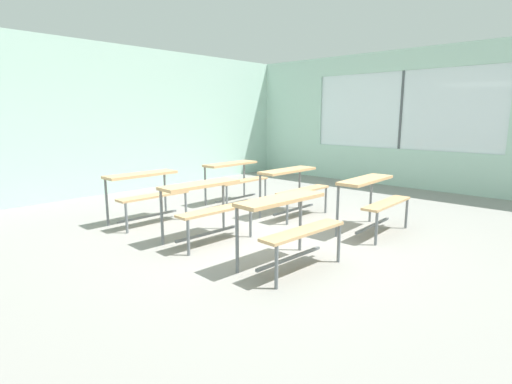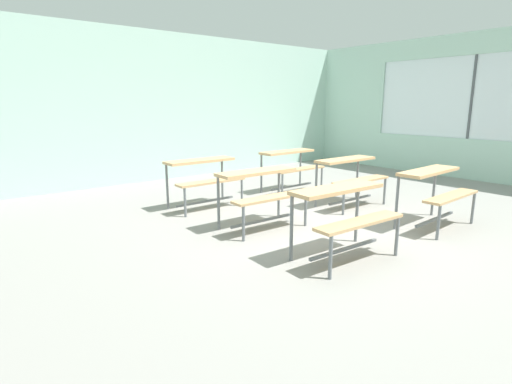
# 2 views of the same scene
# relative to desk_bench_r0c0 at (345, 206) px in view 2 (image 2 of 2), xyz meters

# --- Properties ---
(ground) EXTENTS (10.00, 9.00, 0.05)m
(ground) POSITION_rel_desk_bench_r0c0_xyz_m (0.60, 0.78, -0.59)
(ground) COLOR gray
(wall_back) EXTENTS (10.00, 0.12, 3.00)m
(wall_back) POSITION_rel_desk_bench_r0c0_xyz_m (0.60, 5.28, 0.94)
(wall_back) COLOR silver
(wall_back) RESTS_ON ground
(wall_right) EXTENTS (0.12, 9.00, 3.00)m
(wall_right) POSITION_rel_desk_bench_r0c0_xyz_m (5.60, 0.65, 0.88)
(wall_right) COLOR silver
(wall_right) RESTS_ON ground
(desk_bench_r0c0) EXTENTS (1.13, 0.65, 0.74)m
(desk_bench_r0c0) POSITION_rel_desk_bench_r0c0_xyz_m (0.00, 0.00, 0.00)
(desk_bench_r0c0) COLOR tan
(desk_bench_r0c0) RESTS_ON ground
(desk_bench_r0c1) EXTENTS (1.12, 0.63, 0.74)m
(desk_bench_r0c1) POSITION_rel_desk_bench_r0c0_xyz_m (1.80, -0.04, 0.00)
(desk_bench_r0c1) COLOR tan
(desk_bench_r0c1) RESTS_ON ground
(desk_bench_r1c0) EXTENTS (1.12, 0.63, 0.74)m
(desk_bench_r1c0) POSITION_rel_desk_bench_r0c0_xyz_m (-0.00, 1.34, 0.00)
(desk_bench_r1c0) COLOR tan
(desk_bench_r1c0) RESTS_ON ground
(desk_bench_r1c1) EXTENTS (1.11, 0.61, 0.74)m
(desk_bench_r1c1) POSITION_rel_desk_bench_r0c0_xyz_m (1.80, 1.34, 0.00)
(desk_bench_r1c1) COLOR tan
(desk_bench_r1c1) RESTS_ON ground
(desk_bench_r2c0) EXTENTS (1.10, 0.60, 0.74)m
(desk_bench_r2c0) POSITION_rel_desk_bench_r0c0_xyz_m (-0.04, 2.68, 0.00)
(desk_bench_r2c0) COLOR tan
(desk_bench_r2c0) RESTS_ON ground
(desk_bench_r2c1) EXTENTS (1.11, 0.61, 0.74)m
(desk_bench_r2c1) POSITION_rel_desk_bench_r0c0_xyz_m (1.79, 2.67, 0.00)
(desk_bench_r2c1) COLOR tan
(desk_bench_r2c1) RESTS_ON ground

